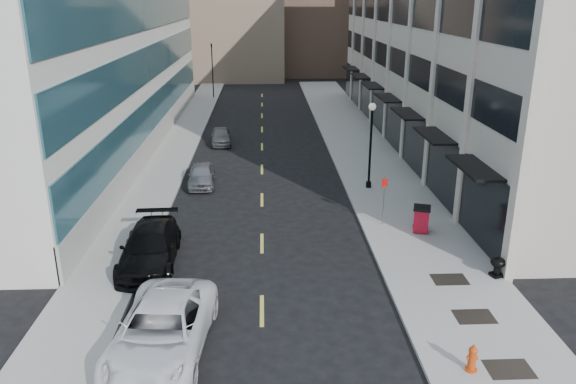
{
  "coord_description": "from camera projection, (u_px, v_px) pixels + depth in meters",
  "views": [
    {
      "loc": [
        0.17,
        -16.16,
        10.97
      ],
      "look_at": [
        1.3,
        9.51,
        2.01
      ],
      "focal_mm": 35.0,
      "sensor_mm": 36.0,
      "label": 1
    }
  ],
  "objects": [
    {
      "name": "trash_bin",
      "position": [
        421.0,
        218.0,
        27.1
      ],
      "size": [
        1.0,
        1.0,
        1.3
      ],
      "rotation": [
        0.0,
        0.0,
        -0.31
      ],
      "color": "#B60C22",
      "rests_on": "sidewalk_right"
    },
    {
      "name": "building_left",
      "position": [
        38.0,
        11.0,
        40.37
      ],
      "size": [
        16.14,
        46.0,
        20.0
      ],
      "color": "silver",
      "rests_on": "ground"
    },
    {
      "name": "road_centerline",
      "position": [
        262.0,
        183.0,
        34.88
      ],
      "size": [
        0.15,
        68.2,
        0.01
      ],
      "color": "#D8CC4C",
      "rests_on": "ground"
    },
    {
      "name": "sidewalk_right",
      "position": [
        373.0,
        167.0,
        38.0
      ],
      "size": [
        5.0,
        80.0,
        0.15
      ],
      "primitive_type": "cube",
      "color": "#9C9A8D",
      "rests_on": "ground"
    },
    {
      "name": "lamppost",
      "position": [
        371.0,
        138.0,
        32.68
      ],
      "size": [
        0.43,
        0.43,
        5.21
      ],
      "color": "black",
      "rests_on": "sidewalk_right"
    },
    {
      "name": "sidewalk_left",
      "position": [
        165.0,
        169.0,
        37.42
      ],
      "size": [
        3.0,
        80.0,
        0.15
      ],
      "primitive_type": "cube",
      "color": "#9C9A8D",
      "rests_on": "ground"
    },
    {
      "name": "fire_hydrant",
      "position": [
        472.0,
        358.0,
        17.03
      ],
      "size": [
        0.36,
        0.36,
        0.9
      ],
      "rotation": [
        0.0,
        0.0,
        -0.08
      ],
      "color": "#E0450F",
      "rests_on": "sidewalk_right"
    },
    {
      "name": "grate_mid",
      "position": [
        474.0,
        317.0,
        20.05
      ],
      "size": [
        1.4,
        1.0,
        0.01
      ],
      "primitive_type": "cube",
      "color": "black",
      "rests_on": "sidewalk_right"
    },
    {
      "name": "car_grey_sedan",
      "position": [
        221.0,
        136.0,
        43.97
      ],
      "size": [
        1.86,
        3.97,
        1.31
      ],
      "primitive_type": "imported",
      "rotation": [
        0.0,
        0.0,
        0.08
      ],
      "color": "slate",
      "rests_on": "ground"
    },
    {
      "name": "grate_far",
      "position": [
        450.0,
        279.0,
        22.69
      ],
      "size": [
        1.4,
        1.0,
        0.01
      ],
      "primitive_type": "cube",
      "color": "black",
      "rests_on": "sidewalk_right"
    },
    {
      "name": "ground",
      "position": [
        262.0,
        342.0,
        18.85
      ],
      "size": [
        160.0,
        160.0,
        0.0
      ],
      "primitive_type": "plane",
      "color": "black",
      "rests_on": "ground"
    },
    {
      "name": "building_right",
      "position": [
        486.0,
        25.0,
        42.05
      ],
      "size": [
        15.3,
        46.5,
        18.25
      ],
      "color": "beige",
      "rests_on": "ground"
    },
    {
      "name": "urn_planter",
      "position": [
        498.0,
        265.0,
        22.8
      ],
      "size": [
        0.6,
        0.6,
        0.83
      ],
      "rotation": [
        0.0,
        0.0,
        0.31
      ],
      "color": "black",
      "rests_on": "sidewalk_right"
    },
    {
      "name": "car_silver_sedan",
      "position": [
        202.0,
        175.0,
        34.31
      ],
      "size": [
        1.77,
        4.0,
        1.34
      ],
      "primitive_type": "imported",
      "rotation": [
        0.0,
        0.0,
        0.05
      ],
      "color": "gray",
      "rests_on": "ground"
    },
    {
      "name": "traffic_signal",
      "position": [
        211.0,
        47.0,
        62.02
      ],
      "size": [
        0.66,
        0.66,
        6.98
      ],
      "color": "black",
      "rests_on": "ground"
    },
    {
      "name": "sign_post",
      "position": [
        384.0,
        193.0,
        27.66
      ],
      "size": [
        0.3,
        0.08,
        2.58
      ],
      "rotation": [
        0.0,
        0.0,
        0.14
      ],
      "color": "slate",
      "rests_on": "sidewalk_right"
    },
    {
      "name": "car_black_pickup",
      "position": [
        150.0,
        247.0,
        24.04
      ],
      "size": [
        2.49,
        5.7,
        1.63
      ],
      "primitive_type": "imported",
      "rotation": [
        0.0,
        0.0,
        0.04
      ],
      "color": "black",
      "rests_on": "ground"
    },
    {
      "name": "skyline_stone",
      "position": [
        389.0,
        4.0,
        78.57
      ],
      "size": [
        10.0,
        14.0,
        20.0
      ],
      "primitive_type": "cube",
      "color": "beige",
      "rests_on": "ground"
    },
    {
      "name": "grate_near",
      "position": [
        509.0,
        369.0,
        17.22
      ],
      "size": [
        1.4,
        1.0,
        0.01
      ],
      "primitive_type": "cube",
      "color": "black",
      "rests_on": "sidewalk_right"
    },
    {
      "name": "car_white_van",
      "position": [
        162.0,
        331.0,
        17.96
      ],
      "size": [
        3.31,
        6.35,
        1.71
      ],
      "primitive_type": "imported",
      "rotation": [
        0.0,
        0.0,
        -0.08
      ],
      "color": "white",
      "rests_on": "ground"
    }
  ]
}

